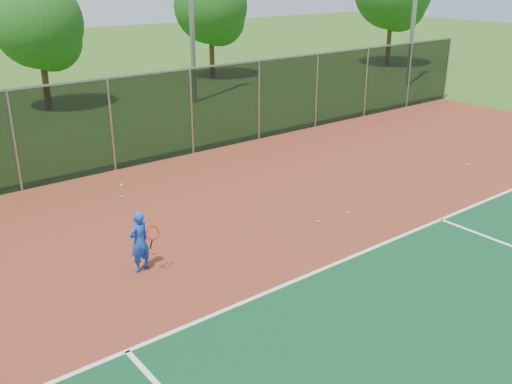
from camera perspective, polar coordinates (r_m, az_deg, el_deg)
ground at (r=12.88m, az=23.85°, el=-9.20°), size 120.00×120.00×0.00m
court_apron at (r=13.74m, az=16.62°, el=-6.17°), size 30.00×20.00×0.02m
fence_back at (r=20.19m, az=-6.48°, el=8.08°), size 30.00×0.06×3.03m
tennis_player at (r=12.52m, az=-11.58°, el=-4.85°), size 0.59×0.64×2.04m
practice_ball_0 at (r=20.38m, az=20.38°, el=2.57°), size 0.07×0.07×0.07m
practice_ball_1 at (r=16.86m, az=-13.28°, el=-0.44°), size 0.07×0.07×0.07m
practice_ball_2 at (r=14.89m, az=6.25°, el=-2.94°), size 0.07×0.07×0.07m
practice_ball_4 at (r=15.51m, az=9.24°, el=-2.09°), size 0.07×0.07×0.07m
practice_ball_5 at (r=24.18m, az=12.03°, el=6.27°), size 0.07×0.07×0.07m
tree_back_left at (r=28.36m, az=-20.70°, el=15.10°), size 4.03×4.03×5.91m
tree_back_mid at (r=35.05m, az=-4.35°, el=17.70°), size 4.30×4.30×6.31m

